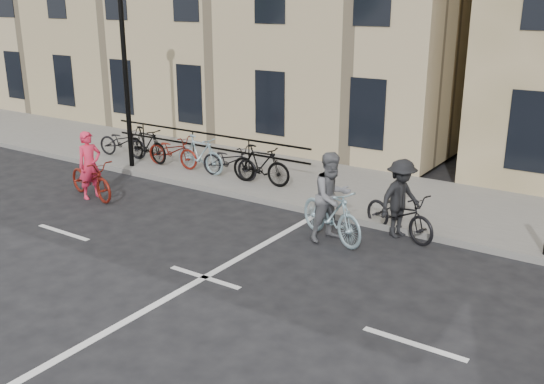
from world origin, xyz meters
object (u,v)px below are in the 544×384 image
Objects in this scene: cyclist_pink at (91,175)px; lamp_post at (124,50)px; cyclist_grey at (332,205)px; cyclist_dark at (400,207)px.

lamp_post is at bearing 36.01° from cyclist_pink.
cyclist_pink is 1.01× the size of cyclist_grey.
cyclist_pink is at bearing 121.91° from cyclist_grey.
cyclist_dark is (8.61, -0.50, -2.82)m from lamp_post.
cyclist_pink is 1.01× the size of cyclist_dark.
cyclist_grey is at bearing -70.25° from cyclist_pink.
lamp_post is 2.62× the size of cyclist_grey.
lamp_post reaches higher than cyclist_pink.
lamp_post reaches higher than cyclist_grey.
cyclist_pink is 6.50m from cyclist_grey.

